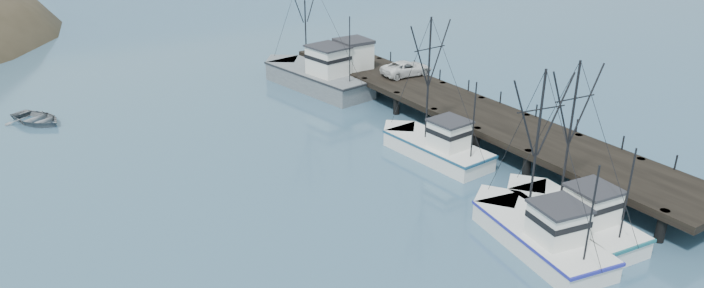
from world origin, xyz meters
name	(u,v)px	position (x,y,z in m)	size (l,w,h in m)	color
ground	(461,270)	(0.00, 0.00, 0.00)	(400.00, 400.00, 0.00)	#31526D
pier	(458,106)	(14.00, 16.00, 1.69)	(6.00, 44.00, 2.00)	black
trawler_near	(570,216)	(8.31, -0.20, 0.82)	(4.17, 10.08, 10.33)	silver
trawler_mid	(537,233)	(5.20, -0.47, 0.82)	(4.96, 10.44, 10.39)	silver
trawler_far	(434,146)	(8.30, 12.18, 0.82)	(3.97, 10.25, 10.60)	silver
work_vessel	(316,76)	(9.22, 31.34, 1.23)	(6.05, 14.45, 12.20)	slate
pier_shed	(354,53)	(12.50, 29.53, 3.42)	(3.00, 3.20, 2.80)	silver
pickup_truck	(407,68)	(15.21, 24.59, 2.69)	(2.28, 4.93, 1.37)	silver
motorboat	(37,123)	(-15.41, 35.83, 0.00)	(3.72, 5.21, 1.08)	slate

